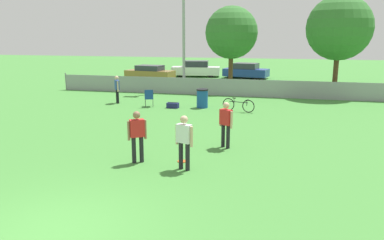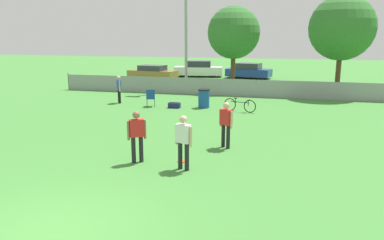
# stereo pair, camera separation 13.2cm
# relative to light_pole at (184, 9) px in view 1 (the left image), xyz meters

# --- Properties ---
(ground_plane) EXTENTS (120.00, 120.00, 0.00)m
(ground_plane) POSITION_rel_light_pole_xyz_m (2.65, -19.81, -5.60)
(ground_plane) COLOR #428438
(fence_backline) EXTENTS (22.00, 0.07, 1.21)m
(fence_backline) POSITION_rel_light_pole_xyz_m (2.65, -1.81, -5.05)
(fence_backline) COLOR gray
(fence_backline) RESTS_ON ground_plane
(light_pole) EXTENTS (0.90, 0.36, 9.64)m
(light_pole) POSITION_rel_light_pole_xyz_m (0.00, 0.00, 0.00)
(light_pole) COLOR #9E9EA3
(light_pole) RESTS_ON ground_plane
(tree_near_pole) EXTENTS (3.65, 3.65, 5.85)m
(tree_near_pole) POSITION_rel_light_pole_xyz_m (3.18, 0.99, -1.59)
(tree_near_pole) COLOR brown
(tree_near_pole) RESTS_ON ground_plane
(tree_far_right) EXTENTS (4.10, 4.10, 6.35)m
(tree_far_right) POSITION_rel_light_pole_xyz_m (10.15, 0.24, -1.31)
(tree_far_right) COLOR brown
(tree_far_right) RESTS_ON ground_plane
(player_defender_red) EXTENTS (0.50, 0.42, 1.61)m
(player_defender_red) POSITION_rel_light_pole_xyz_m (5.08, -13.23, -4.66)
(player_defender_red) COLOR black
(player_defender_red) RESTS_ON ground_plane
(player_thrower_red) EXTENTS (0.50, 0.42, 1.61)m
(player_thrower_red) POSITION_rel_light_pole_xyz_m (2.71, -15.43, -4.66)
(player_thrower_red) COLOR black
(player_thrower_red) RESTS_ON ground_plane
(player_receiver_white) EXTENTS (0.56, 0.35, 1.61)m
(player_receiver_white) POSITION_rel_light_pole_xyz_m (4.26, -15.70, -4.66)
(player_receiver_white) COLOR black
(player_receiver_white) RESTS_ON ground_plane
(spectator_in_blue) EXTENTS (0.41, 0.48, 1.58)m
(spectator_in_blue) POSITION_rel_light_pole_xyz_m (-2.35, -6.00, -4.68)
(spectator_in_blue) COLOR black
(spectator_in_blue) RESTS_ON ground_plane
(frisbee_disc) EXTENTS (0.28, 0.28, 0.03)m
(frisbee_disc) POSITION_rel_light_pole_xyz_m (4.00, -15.05, -5.58)
(frisbee_disc) COLOR #E5591E
(frisbee_disc) RESTS_ON ground_plane
(folding_chair_sideline) EXTENTS (0.59, 0.59, 0.96)m
(folding_chair_sideline) POSITION_rel_light_pole_xyz_m (-0.18, -6.64, -5.06)
(folding_chair_sideline) COLOR #333338
(folding_chair_sideline) RESTS_ON ground_plane
(bicycle_sideline) EXTENTS (1.70, 0.59, 0.70)m
(bicycle_sideline) POSITION_rel_light_pole_xyz_m (4.73, -6.78, -5.26)
(bicycle_sideline) COLOR black
(bicycle_sideline) RESTS_ON ground_plane
(trash_bin) EXTENTS (0.63, 0.63, 1.02)m
(trash_bin) POSITION_rel_light_pole_xyz_m (2.69, -6.16, -5.09)
(trash_bin) COLOR #194C99
(trash_bin) RESTS_ON ground_plane
(gear_bag_sideline) EXTENTS (0.63, 0.34, 0.31)m
(gear_bag_sideline) POSITION_rel_light_pole_xyz_m (1.17, -6.64, -5.46)
(gear_bag_sideline) COLOR navy
(gear_bag_sideline) RESTS_ON ground_plane
(parked_car_tan) EXTENTS (4.52, 2.31, 1.25)m
(parked_car_tan) POSITION_rel_light_pole_xyz_m (-4.74, 5.87, -4.98)
(parked_car_tan) COLOR black
(parked_car_tan) RESTS_ON ground_plane
(parked_car_white) EXTENTS (4.72, 2.33, 1.50)m
(parked_car_white) POSITION_rel_light_pole_xyz_m (-1.30, 9.12, -4.89)
(parked_car_white) COLOR black
(parked_car_white) RESTS_ON ground_plane
(parked_car_blue) EXTENTS (4.23, 2.47, 1.38)m
(parked_car_blue) POSITION_rel_light_pole_xyz_m (3.49, 8.82, -4.93)
(parked_car_blue) COLOR black
(parked_car_blue) RESTS_ON ground_plane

